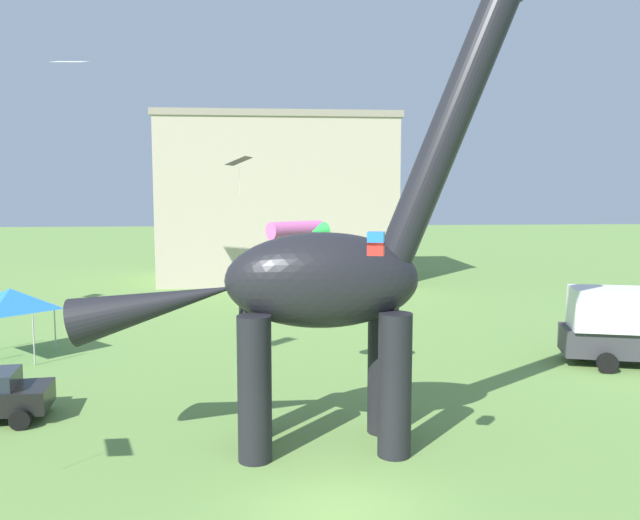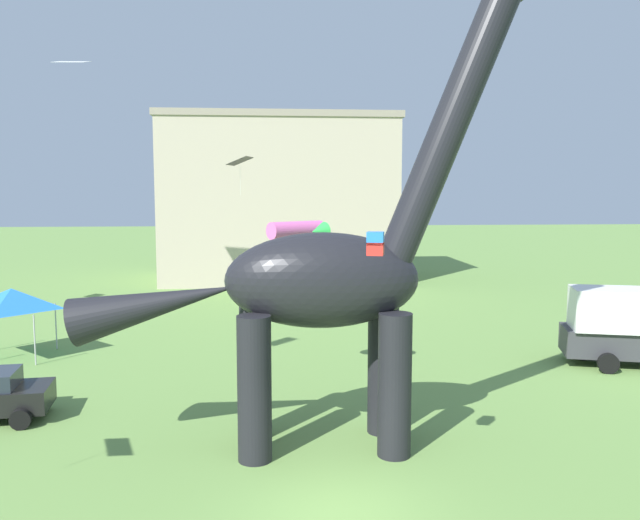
% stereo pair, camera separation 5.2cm
% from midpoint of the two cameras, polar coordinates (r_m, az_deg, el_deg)
% --- Properties ---
extents(ground_plane, '(240.00, 240.00, 0.00)m').
position_cam_midpoint_polar(ground_plane, '(15.38, 1.61, -21.47)').
color(ground_plane, '#6B9347').
extents(dinosaur_sculpture, '(12.42, 2.63, 12.98)m').
position_cam_midpoint_polar(dinosaur_sculpture, '(17.62, 0.09, -1.80)').
color(dinosaur_sculpture, black).
rests_on(dinosaur_sculpture, ground_plane).
extents(parked_box_truck, '(5.96, 3.55, 3.20)m').
position_cam_midpoint_polar(parked_box_truck, '(29.33, 26.05, -5.27)').
color(parked_box_truck, '#38383D').
rests_on(parked_box_truck, ground_plane).
extents(festival_canopy_tent, '(3.15, 3.15, 3.00)m').
position_cam_midpoint_polar(festival_canopy_tent, '(30.46, -25.62, -3.13)').
color(festival_canopy_tent, '#B2B2B7').
rests_on(festival_canopy_tent, ground_plane).
extents(kite_mid_center, '(1.85, 1.43, 0.31)m').
position_cam_midpoint_polar(kite_mid_center, '(38.92, -21.14, 16.07)').
color(kite_mid_center, white).
extents(kite_high_right, '(1.49, 1.82, 2.07)m').
position_cam_midpoint_polar(kite_high_right, '(35.31, -7.06, 8.69)').
color(kite_high_right, black).
extents(kite_mid_left, '(0.44, 0.44, 0.51)m').
position_cam_midpoint_polar(kite_mid_left, '(13.97, 5.04, 1.46)').
color(kite_mid_left, '#287AE5').
extents(kite_mid_right, '(2.25, 2.37, 0.67)m').
position_cam_midpoint_polar(kite_mid_right, '(23.26, -1.63, 2.65)').
color(kite_mid_right, pink).
extents(background_building_block, '(18.38, 10.70, 13.03)m').
position_cam_midpoint_polar(background_building_block, '(52.49, -3.67, 5.45)').
color(background_building_block, '#B7A893').
rests_on(background_building_block, ground_plane).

